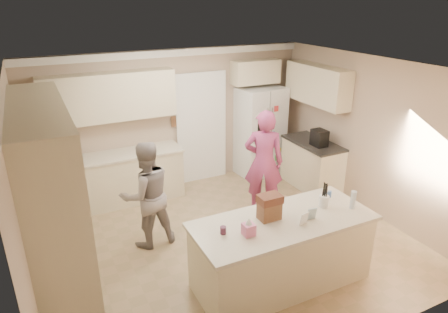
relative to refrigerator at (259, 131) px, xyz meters
name	(u,v)px	position (x,y,z in m)	size (l,w,h in m)	color
floor	(228,242)	(-1.74, -2.06, -0.91)	(5.20, 4.60, 0.02)	#9A7E5B
ceiling	(229,68)	(-1.74, -2.06, 1.71)	(5.20, 4.60, 0.02)	white
wall_back	(173,120)	(-1.74, 0.25, 0.40)	(5.20, 0.02, 2.60)	tan
wall_front	(343,251)	(-1.74, -4.37, 0.40)	(5.20, 0.02, 2.60)	tan
wall_left	(22,202)	(-4.35, -2.06, 0.40)	(0.02, 4.60, 2.60)	tan
wall_right	(369,136)	(0.87, -2.06, 0.40)	(0.02, 4.60, 2.60)	tan
crown_back	(171,53)	(-1.74, 0.20, 1.63)	(5.20, 0.08, 0.12)	white
pantry_bank	(52,199)	(-4.04, -1.86, 0.28)	(0.60, 2.60, 2.35)	beige
back_base_cab	(120,179)	(-2.89, -0.06, -0.46)	(2.20, 0.60, 0.88)	beige
back_countertop	(117,155)	(-2.89, -0.07, 0.00)	(2.24, 0.63, 0.04)	beige
back_upper_cab	(110,97)	(-2.89, 0.07, 1.00)	(2.20, 0.35, 0.80)	beige
doorway_opening	(201,129)	(-1.19, 0.22, 0.15)	(0.90, 0.06, 2.10)	black
doorway_casing	(202,130)	(-1.19, 0.19, 0.15)	(1.02, 0.03, 2.22)	white
wall_frame_upper	(174,107)	(-1.72, 0.21, 0.65)	(0.15, 0.02, 0.20)	brown
wall_frame_lower	(175,121)	(-1.72, 0.21, 0.38)	(0.15, 0.02, 0.20)	brown
refrigerator	(259,131)	(0.00, 0.00, 0.00)	(0.90, 0.70, 1.80)	white
fridge_seam	(269,136)	(0.00, -0.35, 0.00)	(0.01, 0.02, 1.78)	gray
fridge_dispenser	(260,126)	(-0.22, -0.37, 0.25)	(0.22, 0.03, 0.35)	black
fridge_handle_l	(267,130)	(-0.05, -0.37, 0.15)	(0.02, 0.02, 0.85)	silver
fridge_handle_r	(271,129)	(0.05, -0.37, 0.15)	(0.02, 0.02, 0.85)	silver
over_fridge_cab	(255,72)	(-0.09, 0.07, 1.20)	(0.95, 0.35, 0.45)	beige
right_base_cab	(312,165)	(0.56, -1.06, -0.46)	(0.60, 1.20, 0.88)	beige
right_countertop	(313,143)	(0.55, -1.06, 0.00)	(0.63, 1.24, 0.04)	#2D2B28
right_upper_cab	(317,85)	(0.68, -0.86, 1.05)	(0.35, 1.50, 0.70)	beige
coffee_maker	(319,138)	(0.51, -1.26, 0.17)	(0.22, 0.28, 0.30)	black
island_base	(282,253)	(-1.54, -3.16, -0.46)	(2.20, 0.90, 0.88)	beige
island_top	(284,221)	(-1.54, -3.16, 0.00)	(2.28, 0.96, 0.05)	beige
utensil_crock	(324,201)	(-0.89, -3.11, 0.10)	(0.13, 0.13, 0.15)	white
tissue_box	(249,229)	(-2.09, -3.26, 0.10)	(0.13, 0.13, 0.14)	pink
tissue_plume	(249,221)	(-2.09, -3.26, 0.20)	(0.08, 0.08, 0.08)	white
dollhouse_body	(269,211)	(-1.69, -3.06, 0.14)	(0.26, 0.18, 0.22)	brown
dollhouse_roof	(270,199)	(-1.69, -3.06, 0.30)	(0.28, 0.20, 0.10)	#592D1E
jam_jar	(223,230)	(-2.34, -3.11, 0.07)	(0.07, 0.07, 0.09)	#59263F
greeting_card_a	(304,219)	(-1.39, -3.36, 0.11)	(0.12, 0.01, 0.16)	white
greeting_card_b	(312,214)	(-1.24, -3.31, 0.11)	(0.12, 0.01, 0.16)	silver
water_bottle	(353,200)	(-0.59, -3.31, 0.14)	(0.07, 0.07, 0.24)	silver
shaker_salt	(326,195)	(-0.72, -2.94, 0.07)	(0.05, 0.05, 0.09)	#4D73B3
shaker_pepper	(330,194)	(-0.65, -2.94, 0.07)	(0.05, 0.05, 0.09)	#4D73B3
teen_boy	(147,195)	(-2.81, -1.56, -0.09)	(0.78, 0.61, 1.61)	#999592
teen_girl	(264,162)	(-0.77, -1.43, -0.01)	(0.65, 0.43, 1.79)	#A3337F
fridge_magnets	(269,136)	(0.00, -0.36, 0.00)	(0.76, 0.02, 1.44)	tan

